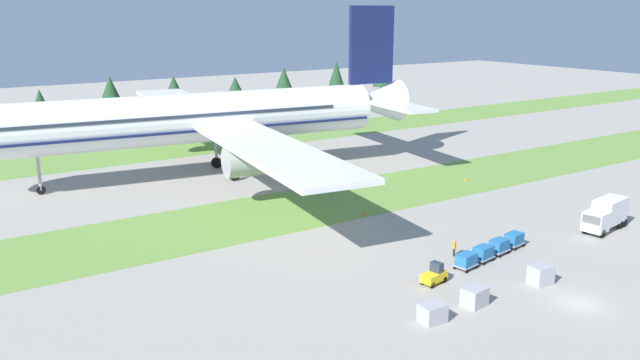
{
  "coord_description": "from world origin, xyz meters",
  "views": [
    {
      "loc": [
        -46.17,
        -30.06,
        24.29
      ],
      "look_at": [
        -4.17,
        34.18,
        4.0
      ],
      "focal_mm": 36.09,
      "sensor_mm": 36.0,
      "label": 1
    }
  ],
  "objects_px": {
    "uld_container_2": "(541,275)",
    "taxiway_marker_0": "(365,213)",
    "uld_container_0": "(432,313)",
    "uld_container_1": "(474,297)",
    "cargo_dolly_third": "(499,245)",
    "cargo_dolly_second": "(483,252)",
    "catering_truck": "(606,214)",
    "airliner": "(207,117)",
    "baggage_tug": "(434,275)",
    "taxiway_marker_1": "(466,179)",
    "cargo_dolly_fourth": "(514,239)",
    "cargo_dolly_lead": "(466,260)",
    "ground_crew_marshaller": "(454,247)"
  },
  "relations": [
    {
      "from": "cargo_dolly_lead",
      "to": "ground_crew_marshaller",
      "type": "xyz_separation_m",
      "value": [
        1.46,
        3.09,
        0.03
      ]
    },
    {
      "from": "uld_container_2",
      "to": "taxiway_marker_0",
      "type": "bearing_deg",
      "value": 92.74
    },
    {
      "from": "airliner",
      "to": "baggage_tug",
      "type": "relative_size",
      "value": 29.56
    },
    {
      "from": "ground_crew_marshaller",
      "to": "cargo_dolly_lead",
      "type": "bearing_deg",
      "value": -170.61
    },
    {
      "from": "airliner",
      "to": "uld_container_1",
      "type": "xyz_separation_m",
      "value": [
        0.79,
        -53.44,
        -8.18
      ]
    },
    {
      "from": "taxiway_marker_1",
      "to": "cargo_dolly_fourth",
      "type": "bearing_deg",
      "value": -125.17
    },
    {
      "from": "airliner",
      "to": "taxiway_marker_0",
      "type": "xyz_separation_m",
      "value": [
        7.99,
        -28.49,
        -8.72
      ]
    },
    {
      "from": "airliner",
      "to": "catering_truck",
      "type": "relative_size",
      "value": 11.38
    },
    {
      "from": "catering_truck",
      "to": "ground_crew_marshaller",
      "type": "height_order",
      "value": "catering_truck"
    },
    {
      "from": "catering_truck",
      "to": "uld_container_2",
      "type": "relative_size",
      "value": 3.61
    },
    {
      "from": "airliner",
      "to": "cargo_dolly_second",
      "type": "bearing_deg",
      "value": -161.81
    },
    {
      "from": "cargo_dolly_second",
      "to": "uld_container_1",
      "type": "distance_m",
      "value": 10.45
    },
    {
      "from": "uld_container_0",
      "to": "uld_container_1",
      "type": "relative_size",
      "value": 1.0
    },
    {
      "from": "cargo_dolly_lead",
      "to": "taxiway_marker_1",
      "type": "bearing_deg",
      "value": -55.36
    },
    {
      "from": "catering_truck",
      "to": "uld_container_0",
      "type": "xyz_separation_m",
      "value": [
        -31.81,
        -5.84,
        -1.2
      ]
    },
    {
      "from": "cargo_dolly_lead",
      "to": "uld_container_1",
      "type": "height_order",
      "value": "uld_container_1"
    },
    {
      "from": "airliner",
      "to": "baggage_tug",
      "type": "height_order",
      "value": "airliner"
    },
    {
      "from": "airliner",
      "to": "cargo_dolly_second",
      "type": "xyz_separation_m",
      "value": [
        8.89,
        -46.84,
        -8.07
      ]
    },
    {
      "from": "cargo_dolly_second",
      "to": "cargo_dolly_third",
      "type": "xyz_separation_m",
      "value": [
        2.86,
        0.49,
        0.0
      ]
    },
    {
      "from": "cargo_dolly_second",
      "to": "uld_container_0",
      "type": "xyz_separation_m",
      "value": [
        -13.13,
        -6.85,
        -0.16
      ]
    },
    {
      "from": "cargo_dolly_second",
      "to": "uld_container_0",
      "type": "bearing_deg",
      "value": 107.74
    },
    {
      "from": "uld_container_0",
      "to": "uld_container_1",
      "type": "bearing_deg",
      "value": 2.77
    },
    {
      "from": "cargo_dolly_lead",
      "to": "uld_container_1",
      "type": "xyz_separation_m",
      "value": [
        -5.24,
        -6.11,
        -0.11
      ]
    },
    {
      "from": "uld_container_0",
      "to": "uld_container_2",
      "type": "bearing_deg",
      "value": 0.48
    },
    {
      "from": "cargo_dolly_second",
      "to": "uld_container_2",
      "type": "relative_size",
      "value": 1.21
    },
    {
      "from": "cargo_dolly_fourth",
      "to": "taxiway_marker_1",
      "type": "height_order",
      "value": "cargo_dolly_fourth"
    },
    {
      "from": "cargo_dolly_lead",
      "to": "cargo_dolly_second",
      "type": "bearing_deg",
      "value": -90.0
    },
    {
      "from": "baggage_tug",
      "to": "cargo_dolly_second",
      "type": "xyz_separation_m",
      "value": [
        7.81,
        1.35,
        0.1
      ]
    },
    {
      "from": "cargo_dolly_third",
      "to": "uld_container_2",
      "type": "xyz_separation_m",
      "value": [
        -2.55,
        -7.23,
        -0.03
      ]
    },
    {
      "from": "uld_container_0",
      "to": "uld_container_1",
      "type": "xyz_separation_m",
      "value": [
        5.03,
        0.24,
        0.05
      ]
    },
    {
      "from": "uld_container_2",
      "to": "baggage_tug",
      "type": "bearing_deg",
      "value": 146.44
    },
    {
      "from": "cargo_dolly_second",
      "to": "uld_container_0",
      "type": "height_order",
      "value": "cargo_dolly_second"
    },
    {
      "from": "cargo_dolly_lead",
      "to": "catering_truck",
      "type": "bearing_deg",
      "value": -101.16
    },
    {
      "from": "uld_container_0",
      "to": "ground_crew_marshaller",
      "type": "bearing_deg",
      "value": 38.83
    },
    {
      "from": "cargo_dolly_second",
      "to": "uld_container_1",
      "type": "height_order",
      "value": "uld_container_1"
    },
    {
      "from": "taxiway_marker_1",
      "to": "uld_container_1",
      "type": "bearing_deg",
      "value": -134.62
    },
    {
      "from": "cargo_dolly_fourth",
      "to": "ground_crew_marshaller",
      "type": "distance_m",
      "value": 7.29
    },
    {
      "from": "airliner",
      "to": "cargo_dolly_fourth",
      "type": "relative_size",
      "value": 33.96
    },
    {
      "from": "baggage_tug",
      "to": "uld_container_0",
      "type": "bearing_deg",
      "value": 126.15
    },
    {
      "from": "catering_truck",
      "to": "baggage_tug",
      "type": "bearing_deg",
      "value": 81.74
    },
    {
      "from": "airliner",
      "to": "taxiway_marker_1",
      "type": "height_order",
      "value": "airliner"
    },
    {
      "from": "baggage_tug",
      "to": "catering_truck",
      "type": "bearing_deg",
      "value": -99.05
    },
    {
      "from": "airliner",
      "to": "ground_crew_marshaller",
      "type": "distance_m",
      "value": 45.58
    },
    {
      "from": "uld_container_1",
      "to": "cargo_dolly_third",
      "type": "bearing_deg",
      "value": 32.93
    },
    {
      "from": "airliner",
      "to": "cargo_dolly_second",
      "type": "relative_size",
      "value": 33.96
    },
    {
      "from": "cargo_dolly_second",
      "to": "taxiway_marker_0",
      "type": "bearing_deg",
      "value": -7.01
    },
    {
      "from": "airliner",
      "to": "catering_truck",
      "type": "height_order",
      "value": "airliner"
    },
    {
      "from": "taxiway_marker_0",
      "to": "taxiway_marker_1",
      "type": "bearing_deg",
      "value": 12.71
    },
    {
      "from": "airliner",
      "to": "cargo_dolly_fourth",
      "type": "bearing_deg",
      "value": -154.88
    },
    {
      "from": "ground_crew_marshaller",
      "to": "uld_container_2",
      "type": "distance_m",
      "value": 9.49
    }
  ]
}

